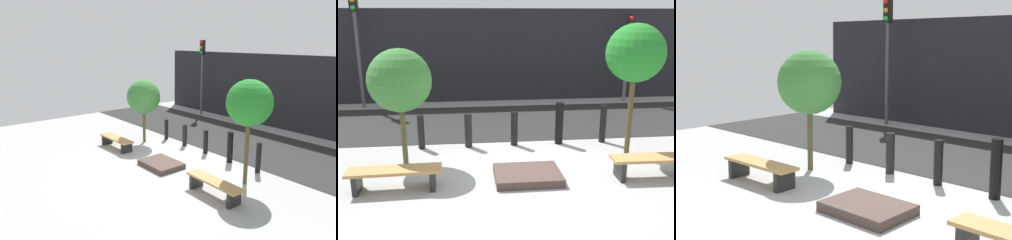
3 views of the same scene
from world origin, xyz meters
TOP-DOWN VIEW (x-y plane):
  - ground_plane at (0.00, 0.00)m, footprint 18.00×18.00m
  - road_strip at (0.00, 4.07)m, footprint 18.00×4.02m
  - building_facade at (0.00, 7.33)m, footprint 16.20×0.50m
  - bench_left at (-2.61, -0.49)m, footprint 1.79×0.51m
  - bench_right at (2.61, -0.49)m, footprint 1.81×0.52m
  - planter_bed at (0.00, -0.29)m, footprint 1.35×1.02m
  - tree_behind_left_bench at (-2.61, 0.84)m, footprint 1.36×1.36m
  - tree_behind_right_bench at (2.61, 0.84)m, footprint 1.32×1.32m
  - bollard_far_left at (-2.35, 1.81)m, footprint 0.17×0.17m
  - bollard_left at (-1.18, 1.81)m, footprint 0.19×0.19m
  - bollard_center at (0.00, 1.81)m, footprint 0.18×0.18m
  - bollard_right at (1.18, 1.81)m, footprint 0.20×0.20m
  - bollard_far_right at (2.35, 1.81)m, footprint 0.17×0.17m
  - traffic_light_west at (-4.89, 6.36)m, footprint 0.28×0.27m

SIDE VIEW (x-z plane):
  - ground_plane at x=0.00m, z-range 0.00..0.00m
  - road_strip at x=0.00m, z-range 0.00..0.01m
  - planter_bed at x=0.00m, z-range 0.00..0.17m
  - bench_left at x=-2.61m, z-range 0.10..0.53m
  - bench_right at x=2.61m, z-range 0.10..0.56m
  - bollard_far_left at x=-2.35m, z-range 0.00..0.87m
  - bollard_left at x=-1.18m, z-range 0.00..0.87m
  - bollard_center at x=0.00m, z-range 0.00..0.90m
  - bollard_far_right at x=2.35m, z-range 0.00..1.00m
  - bollard_right at x=1.18m, z-range 0.00..1.09m
  - building_facade at x=0.00m, z-range 0.00..3.49m
  - tree_behind_left_bench at x=-2.61m, z-range 0.60..3.20m
  - tree_behind_right_bench at x=2.61m, z-range 0.87..3.96m
  - traffic_light_west at x=-4.89m, z-range 0.76..4.90m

